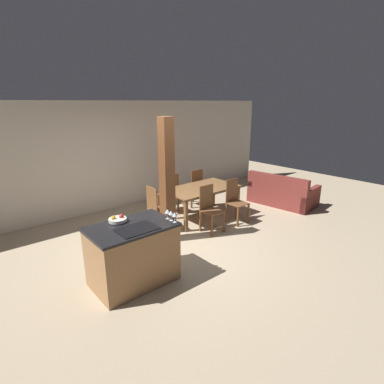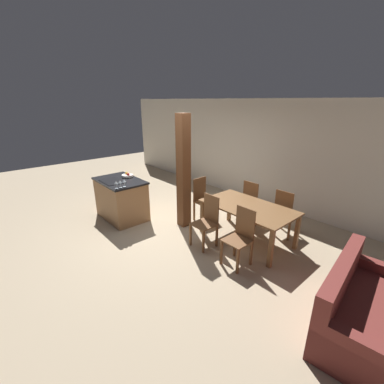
% 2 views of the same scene
% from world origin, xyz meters
% --- Properties ---
extents(ground_plane, '(16.00, 16.00, 0.00)m').
position_xyz_m(ground_plane, '(0.00, 0.00, 0.00)').
color(ground_plane, tan).
extents(wall_back, '(11.20, 0.08, 2.70)m').
position_xyz_m(wall_back, '(0.00, 2.88, 1.35)').
color(wall_back, silver).
rests_on(wall_back, ground_plane).
extents(kitchen_island, '(1.25, 0.83, 0.94)m').
position_xyz_m(kitchen_island, '(-1.14, -0.48, 0.47)').
color(kitchen_island, '#9E7047').
rests_on(kitchen_island, ground_plane).
extents(fruit_bowl, '(0.27, 0.27, 0.11)m').
position_xyz_m(fruit_bowl, '(-1.23, -0.23, 0.98)').
color(fruit_bowl, silver).
rests_on(fruit_bowl, kitchen_island).
extents(wine_glass_near, '(0.08, 0.08, 0.16)m').
position_xyz_m(wine_glass_near, '(-0.59, -0.81, 1.07)').
color(wine_glass_near, silver).
rests_on(wine_glass_near, kitchen_island).
extents(wine_glass_middle, '(0.08, 0.08, 0.16)m').
position_xyz_m(wine_glass_middle, '(-0.59, -0.72, 1.07)').
color(wine_glass_middle, silver).
rests_on(wine_glass_middle, kitchen_island).
extents(wine_glass_far, '(0.08, 0.08, 0.16)m').
position_xyz_m(wine_glass_far, '(-0.59, -0.63, 1.07)').
color(wine_glass_far, silver).
rests_on(wine_glass_far, kitchen_island).
extents(dining_table, '(1.77, 0.99, 0.74)m').
position_xyz_m(dining_table, '(1.46, 0.88, 0.64)').
color(dining_table, brown).
rests_on(dining_table, ground_plane).
extents(dining_chair_near_left, '(0.40, 0.40, 1.00)m').
position_xyz_m(dining_chair_near_left, '(1.06, 0.17, 0.52)').
color(dining_chair_near_left, brown).
rests_on(dining_chair_near_left, ground_plane).
extents(dining_chair_near_right, '(0.40, 0.40, 1.00)m').
position_xyz_m(dining_chair_near_right, '(1.86, 0.17, 0.52)').
color(dining_chair_near_right, brown).
rests_on(dining_chair_near_right, ground_plane).
extents(dining_chair_far_left, '(0.40, 0.40, 1.00)m').
position_xyz_m(dining_chair_far_left, '(1.06, 1.60, 0.52)').
color(dining_chair_far_left, brown).
rests_on(dining_chair_far_left, ground_plane).
extents(dining_chair_far_right, '(0.40, 0.40, 1.00)m').
position_xyz_m(dining_chair_far_right, '(1.86, 1.60, 0.52)').
color(dining_chair_far_right, brown).
rests_on(dining_chair_far_right, ground_plane).
extents(dining_chair_head_end, '(0.40, 0.40, 1.00)m').
position_xyz_m(dining_chair_head_end, '(0.20, 0.88, 0.52)').
color(dining_chair_head_end, brown).
rests_on(dining_chair_head_end, ground_plane).
extents(couch, '(1.14, 1.77, 0.86)m').
position_xyz_m(couch, '(3.77, 0.18, 0.28)').
color(couch, maroon).
rests_on(couch, ground_plane).
extents(timber_post, '(0.23, 0.23, 2.42)m').
position_xyz_m(timber_post, '(0.13, 0.38, 1.21)').
color(timber_post, brown).
rests_on(timber_post, ground_plane).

